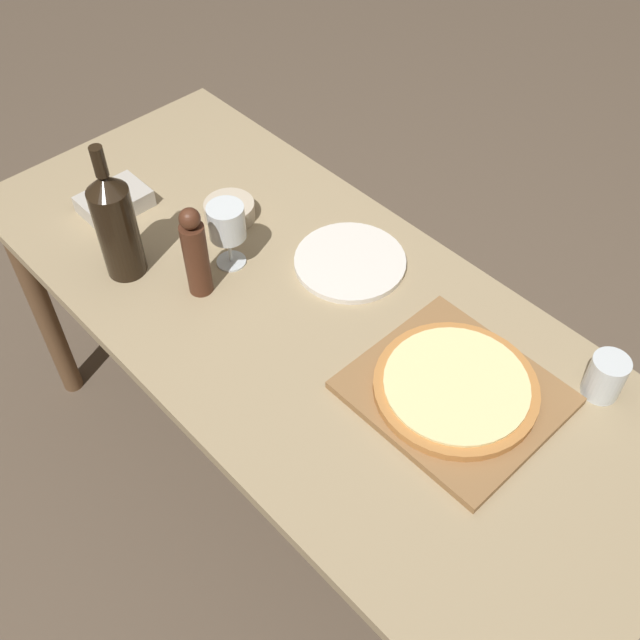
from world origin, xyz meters
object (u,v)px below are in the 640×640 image
object	(u,v)px
wine_bottle	(116,224)
pepper_mill	(196,253)
pizza	(456,387)
small_bowl	(230,211)
wine_glass	(227,224)

from	to	relation	value
wine_bottle	pepper_mill	bearing A→B (deg)	-62.78
pizza	small_bowl	distance (m)	0.72
pepper_mill	small_bowl	bearing A→B (deg)	36.35
wine_bottle	wine_glass	xyz separation A→B (m)	(0.19, -0.14, -0.02)
wine_glass	small_bowl	world-z (taller)	wine_glass
pizza	wine_glass	xyz separation A→B (m)	(-0.08, 0.59, 0.09)
wine_bottle	small_bowl	size ratio (longest dim) A/B	2.72
pepper_mill	wine_glass	distance (m)	0.10
wine_bottle	pepper_mill	size ratio (longest dim) A/B	1.46
pizza	pepper_mill	bearing A→B (deg)	108.02
pizza	wine_bottle	distance (m)	0.79
pepper_mill	small_bowl	distance (m)	0.26
wine_glass	pepper_mill	bearing A→B (deg)	-167.95
wine_bottle	wine_glass	bearing A→B (deg)	-37.40
pepper_mill	small_bowl	size ratio (longest dim) A/B	1.86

